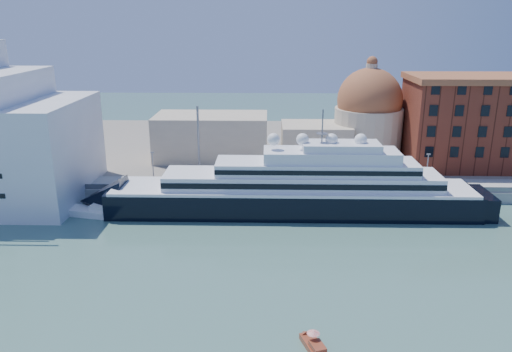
{
  "coord_description": "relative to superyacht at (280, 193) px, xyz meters",
  "views": [
    {
      "loc": [
        -4.71,
        -73.81,
        38.25
      ],
      "look_at": [
        -6.95,
        18.0,
        9.45
      ],
      "focal_mm": 35.0,
      "sensor_mm": 36.0,
      "label": 1
    }
  ],
  "objects": [
    {
      "name": "quay_fence",
      "position": [
        2.05,
        6.5,
        -1.26
      ],
      "size": [
        180.0,
        0.1,
        1.2
      ],
      "primitive_type": "cube",
      "color": "slate",
      "rests_on": "quay"
    },
    {
      "name": "water_taxi",
      "position": [
        3.19,
        -45.45,
        -3.74
      ],
      "size": [
        3.45,
        5.72,
        2.58
      ],
      "rotation": [
        0.0,
        0.0,
        0.33
      ],
      "color": "maroon",
      "rests_on": "ground"
    },
    {
      "name": "lamp_posts",
      "position": [
        -10.62,
        9.27,
        5.48
      ],
      "size": [
        120.8,
        2.4,
        18.0
      ],
      "color": "slate",
      "rests_on": "quay"
    },
    {
      "name": "superyacht",
      "position": [
        0.0,
        0.0,
        0.0
      ],
      "size": [
        84.54,
        11.72,
        25.26
      ],
      "color": "black",
      "rests_on": "ground"
    },
    {
      "name": "land",
      "position": [
        2.05,
        52.0,
        -3.36
      ],
      "size": [
        260.0,
        72.0,
        2.0
      ],
      "primitive_type": "cube",
      "color": "slate",
      "rests_on": "ground"
    },
    {
      "name": "quay",
      "position": [
        2.05,
        11.0,
        -3.11
      ],
      "size": [
        180.0,
        10.0,
        2.5
      ],
      "primitive_type": "cube",
      "color": "gray",
      "rests_on": "ground"
    },
    {
      "name": "warehouse",
      "position": [
        54.05,
        29.0,
        9.43
      ],
      "size": [
        43.0,
        19.0,
        23.25
      ],
      "color": "maroon",
      "rests_on": "land"
    },
    {
      "name": "ground",
      "position": [
        2.05,
        -23.0,
        -4.36
      ],
      "size": [
        400.0,
        400.0,
        0.0
      ],
      "primitive_type": "plane",
      "color": "#355D54",
      "rests_on": "ground"
    },
    {
      "name": "church",
      "position": [
        8.44,
        34.72,
        6.55
      ],
      "size": [
        66.0,
        18.0,
        25.5
      ],
      "color": "beige",
      "rests_on": "land"
    },
    {
      "name": "service_barge",
      "position": [
        -38.16,
        -2.62,
        -3.6
      ],
      "size": [
        12.36,
        6.34,
        2.65
      ],
      "rotation": [
        0.0,
        0.0,
        -0.21
      ],
      "color": "white",
      "rests_on": "ground"
    }
  ]
}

